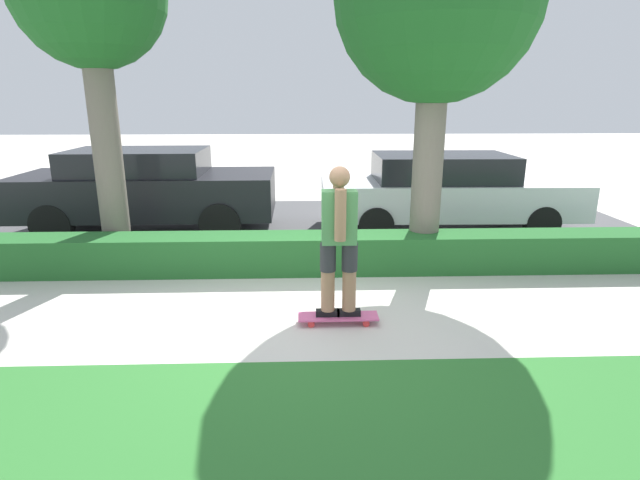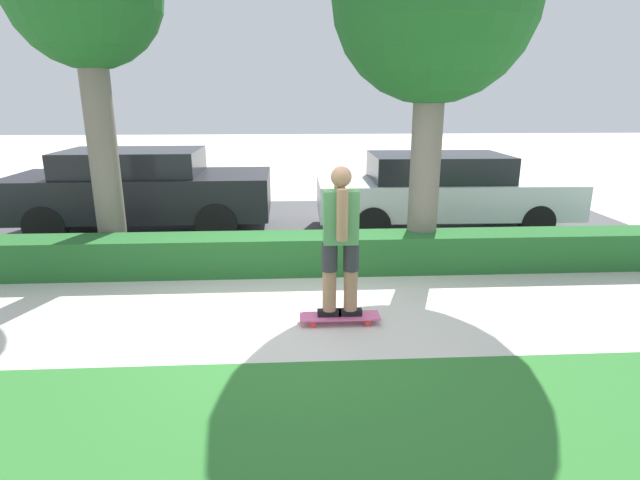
% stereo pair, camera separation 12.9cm
% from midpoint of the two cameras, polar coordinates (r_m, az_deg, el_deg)
% --- Properties ---
extents(ground_plane, '(60.00, 60.00, 0.00)m').
position_cam_midpoint_polar(ground_plane, '(5.76, -1.48, -8.86)').
color(ground_plane, beige).
extents(street_asphalt, '(12.85, 5.00, 0.01)m').
position_cam_midpoint_polar(street_asphalt, '(9.73, -2.26, 1.57)').
color(street_asphalt, '#474749').
rests_on(street_asphalt, ground_plane).
extents(hedge_row, '(12.85, 0.60, 0.54)m').
position_cam_midpoint_polar(hedge_row, '(7.16, -1.90, -1.52)').
color(hedge_row, '#236028').
rests_on(hedge_row, ground_plane).
extents(skateboard, '(0.89, 0.24, 0.09)m').
position_cam_midpoint_polar(skateboard, '(5.60, 1.59, -8.77)').
color(skateboard, '#DB5B93').
rests_on(skateboard, ground_plane).
extents(skater_person, '(0.49, 0.42, 1.65)m').
position_cam_midpoint_polar(skater_person, '(5.29, 1.67, 0.12)').
color(skater_person, black).
rests_on(skater_person, skateboard).
extents(tree_near, '(2.04, 2.04, 4.82)m').
position_cam_midpoint_polar(tree_near, '(7.99, -25.71, 23.52)').
color(tree_near, '#70665B').
rests_on(tree_near, ground_plane).
extents(tree_mid, '(2.73, 2.73, 5.05)m').
position_cam_midpoint_polar(tree_mid, '(7.38, 12.44, 25.06)').
color(tree_mid, '#70665B').
rests_on(tree_mid, ground_plane).
extents(parked_car_front, '(4.59, 1.82, 1.53)m').
position_cam_midpoint_polar(parked_car_front, '(9.68, -20.11, 5.49)').
color(parked_car_front, black).
rests_on(parked_car_front, ground_plane).
extents(parked_car_middle, '(4.74, 1.82, 1.42)m').
position_cam_midpoint_polar(parked_car_middle, '(9.69, 13.37, 5.58)').
color(parked_car_middle, silver).
rests_on(parked_car_middle, ground_plane).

